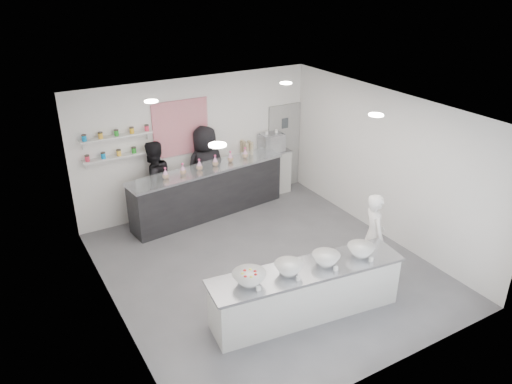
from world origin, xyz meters
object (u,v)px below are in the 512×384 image
espresso_machine (271,143)px  staff_left (154,183)px  espresso_ledge (261,174)px  back_bar (209,192)px  prep_counter (306,292)px  staff_right (206,169)px  woman_prep (374,234)px

espresso_machine → staff_left: bearing=-179.2°
espresso_ledge → back_bar: bearing=-169.3°
prep_counter → espresso_machine: size_ratio=5.70×
prep_counter → staff_left: staff_left is taller
espresso_ledge → staff_right: bearing=-178.4°
woman_prep → staff_right: bearing=41.4°
back_bar → espresso_machine: (1.81, 0.29, 0.73)m
back_bar → espresso_ledge: 1.57m
back_bar → espresso_machine: size_ratio=6.49×
staff_left → staff_right: (1.21, 0.00, 0.06)m
staff_left → woman_prep: bearing=111.3°
prep_counter → woman_prep: woman_prep is taller
espresso_ledge → woman_prep: 3.86m
prep_counter → espresso_ledge: (1.70, 4.24, 0.11)m
back_bar → espresso_machine: espresso_machine is taller
prep_counter → espresso_ledge: size_ratio=2.19×
prep_counter → espresso_ledge: espresso_ledge is taller
espresso_ledge → staff_left: bearing=-179.1°
staff_right → staff_left: bearing=-4.0°
prep_counter → back_bar: (0.17, 3.95, 0.13)m
espresso_machine → staff_right: staff_right is taller
back_bar → staff_right: staff_right is taller
espresso_machine → staff_left: size_ratio=0.30×
prep_counter → staff_right: 4.24m
espresso_ledge → espresso_machine: (0.27, 0.00, 0.75)m
prep_counter → back_bar: bearing=94.7°
woman_prep → staff_left: (-2.70, 3.81, 0.14)m
espresso_ledge → staff_right: (-1.46, -0.04, 0.45)m
espresso_ledge → woman_prep: bearing=-89.6°
prep_counter → staff_left: bearing=110.1°
espresso_ledge → espresso_machine: espresso_machine is taller
espresso_ledge → espresso_machine: 0.80m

